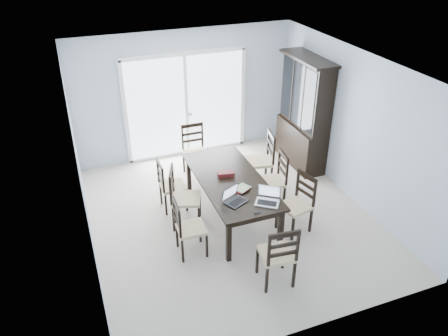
{
  "coord_description": "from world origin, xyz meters",
  "views": [
    {
      "loc": [
        -2.22,
        -5.57,
        4.43
      ],
      "look_at": [
        -0.11,
        0.0,
        0.97
      ],
      "focal_mm": 35.0,
      "sensor_mm": 36.0,
      "label": 1
    }
  ],
  "objects": [
    {
      "name": "floor",
      "position": [
        0.0,
        0.0,
        0.0
      ],
      "size": [
        5.0,
        5.0,
        0.0
      ],
      "primitive_type": "plane",
      "color": "beige",
      "rests_on": "ground"
    },
    {
      "name": "china_hutch",
      "position": [
        2.02,
        1.25,
        1.07
      ],
      "size": [
        0.5,
        1.38,
        2.2
      ],
      "color": "black",
      "rests_on": "floor"
    },
    {
      "name": "sliding_door",
      "position": [
        0.0,
        2.48,
        1.09
      ],
      "size": [
        2.52,
        0.05,
        2.18
      ],
      "color": "silver",
      "rests_on": "floor"
    },
    {
      "name": "chair_right_far",
      "position": [
        0.96,
        0.76,
        0.64
      ],
      "size": [
        0.55,
        0.54,
        1.21
      ],
      "rotation": [
        0.0,
        0.0,
        1.37
      ],
      "color": "black",
      "rests_on": "floor"
    },
    {
      "name": "laptop_silver",
      "position": [
        0.25,
        -0.84,
        0.81
      ],
      "size": [
        0.42,
        0.4,
        0.24
      ],
      "rotation": [
        0.0,
        0.0,
        -0.62
      ],
      "color": "#B2B2B4",
      "rests_on": "dining_table"
    },
    {
      "name": "dining_table",
      "position": [
        0.0,
        0.0,
        0.67
      ],
      "size": [
        1.0,
        2.2,
        0.75
      ],
      "color": "black",
      "rests_on": "floor"
    },
    {
      "name": "chair_end_far",
      "position": [
        -0.12,
        1.61,
        0.62
      ],
      "size": [
        0.45,
        0.46,
        1.17
      ],
      "rotation": [
        0.0,
        0.0,
        3.12
      ],
      "color": "black",
      "rests_on": "floor"
    },
    {
      "name": "balcony",
      "position": [
        0.0,
        3.5,
        -0.05
      ],
      "size": [
        4.5,
        2.0,
        0.1
      ],
      "primitive_type": "cube",
      "color": "gray",
      "rests_on": "ground"
    },
    {
      "name": "hot_tub",
      "position": [
        -0.68,
        3.31,
        0.45
      ],
      "size": [
        1.87,
        1.7,
        0.9
      ],
      "rotation": [
        0.0,
        0.0,
        -0.09
      ],
      "color": "maroon",
      "rests_on": "balcony"
    },
    {
      "name": "chair_left_near",
      "position": [
        -0.96,
        -0.62,
        0.57
      ],
      "size": [
        0.44,
        0.42,
        1.08
      ],
      "rotation": [
        0.0,
        0.0,
        -1.62
      ],
      "color": "black",
      "rests_on": "floor"
    },
    {
      "name": "cell_phone",
      "position": [
        0.02,
        -1.0,
        0.76
      ],
      "size": [
        0.1,
        0.05,
        0.01
      ],
      "primitive_type": "cube",
      "rotation": [
        0.0,
        0.0,
        0.07
      ],
      "color": "black",
      "rests_on": "dining_table"
    },
    {
      "name": "back_wall",
      "position": [
        0.0,
        2.5,
        1.3
      ],
      "size": [
        4.5,
        0.02,
        2.6
      ],
      "primitive_type": "cube",
      "color": "#A9B9CA",
      "rests_on": "floor"
    },
    {
      "name": "wall_right",
      "position": [
        2.25,
        0.0,
        1.3
      ],
      "size": [
        0.02,
        5.0,
        2.6
      ],
      "primitive_type": "cube",
      "color": "#A9B9CA",
      "rests_on": "floor"
    },
    {
      "name": "book_stack",
      "position": [
        0.04,
        -0.37,
        0.77
      ],
      "size": [
        0.3,
        0.28,
        0.04
      ],
      "rotation": [
        0.0,
        0.0,
        0.39
      ],
      "color": "maroon",
      "rests_on": "dining_table"
    },
    {
      "name": "game_box",
      "position": [
        -0.04,
        0.12,
        0.78
      ],
      "size": [
        0.29,
        0.18,
        0.07
      ],
      "primitive_type": "cube",
      "rotation": [
        0.0,
        0.0,
        -0.19
      ],
      "color": "#4E0F1A",
      "rests_on": "dining_table"
    },
    {
      "name": "chair_left_far",
      "position": [
        -0.91,
        0.61,
        0.56
      ],
      "size": [
        0.41,
        0.4,
        1.06
      ],
      "rotation": [
        0.0,
        0.0,
        -1.57
      ],
      "color": "black",
      "rests_on": "floor"
    },
    {
      "name": "ceiling",
      "position": [
        0.0,
        0.0,
        2.6
      ],
      "size": [
        5.0,
        5.0,
        0.0
      ],
      "primitive_type": "plane",
      "rotation": [
        3.14,
        0.0,
        0.0
      ],
      "color": "white",
      "rests_on": "back_wall"
    },
    {
      "name": "chair_left_mid",
      "position": [
        -0.83,
        0.11,
        0.63
      ],
      "size": [
        0.58,
        0.58,
        1.19
      ],
      "rotation": [
        0.0,
        0.0,
        -1.91
      ],
      "color": "black",
      "rests_on": "floor"
    },
    {
      "name": "chair_end_near",
      "position": [
        0.03,
        -1.7,
        0.61
      ],
      "size": [
        0.47,
        0.49,
        1.15
      ],
      "rotation": [
        0.0,
        0.0,
        -0.1
      ],
      "color": "black",
      "rests_on": "floor"
    },
    {
      "name": "laptop_dark",
      "position": [
        -0.16,
        -0.65,
        0.8
      ],
      "size": [
        0.39,
        0.35,
        0.22
      ],
      "rotation": [
        0.0,
        0.0,
        0.45
      ],
      "color": "black",
      "rests_on": "dining_table"
    },
    {
      "name": "railing",
      "position": [
        0.0,
        4.5,
        0.55
      ],
      "size": [
        4.5,
        0.06,
        1.1
      ],
      "primitive_type": "cube",
      "color": "#99999E",
      "rests_on": "balcony"
    },
    {
      "name": "chair_right_mid",
      "position": [
        0.87,
        0.08,
        0.61
      ],
      "size": [
        0.5,
        0.48,
        1.15
      ],
      "rotation": [
        0.0,
        0.0,
        1.44
      ],
      "color": "black",
      "rests_on": "floor"
    },
    {
      "name": "chair_right_near",
      "position": [
        0.91,
        -0.67,
        0.6
      ],
      "size": [
        0.52,
        0.51,
        1.13
      ],
      "rotation": [
        0.0,
        0.0,
        1.81
      ],
      "color": "black",
      "rests_on": "floor"
    },
    {
      "name": "wall_left",
      "position": [
        -2.25,
        0.0,
        1.3
      ],
      "size": [
        0.02,
        5.0,
        2.6
      ],
      "primitive_type": "cube",
      "color": "#A9B9CA",
      "rests_on": "floor"
    }
  ]
}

